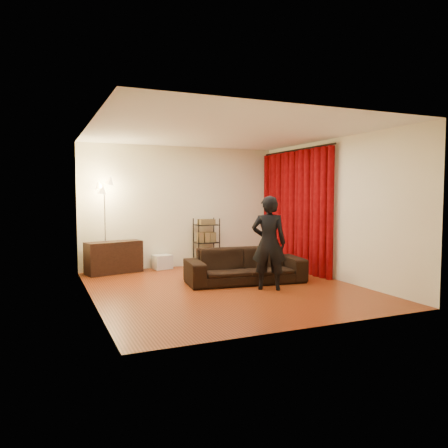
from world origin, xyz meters
name	(u,v)px	position (x,y,z in m)	size (l,w,h in m)	color
floor	(226,288)	(0.00, 0.00, 0.00)	(5.00, 5.00, 0.00)	#8F3B1A
ceiling	(226,132)	(0.00, 0.00, 2.70)	(5.00, 5.00, 0.00)	white
wall_back	(181,207)	(0.00, 2.50, 1.35)	(5.00, 5.00, 0.00)	#F8F0CD
wall_front	(308,218)	(0.00, -2.50, 1.35)	(5.00, 5.00, 0.00)	#F8F0CD
wall_left	(91,213)	(-2.25, 0.00, 1.35)	(5.00, 5.00, 0.00)	#F8F0CD
wall_right	(332,209)	(2.25, 0.00, 1.35)	(5.00, 5.00, 0.00)	#F8F0CD
curtain_rod	(297,150)	(2.15, 1.12, 2.58)	(0.04, 0.04, 2.65)	black
curtain	(295,211)	(2.13, 1.12, 1.28)	(0.22, 2.65, 2.55)	#730608
sofa	(245,266)	(0.52, 0.28, 0.32)	(2.17, 0.85, 0.63)	black
person	(269,243)	(0.63, -0.40, 0.81)	(0.59, 0.39, 1.61)	black
media_cabinet	(114,257)	(-1.56, 2.22, 0.33)	(1.13, 0.42, 0.66)	black
storage_boxes	(162,262)	(-0.51, 2.30, 0.16)	(0.38, 0.31, 0.32)	silver
wire_shelf	(206,242)	(0.50, 2.23, 0.55)	(0.50, 0.35, 1.09)	black
floor_lamp	(105,228)	(-1.74, 2.13, 0.96)	(0.35, 0.35, 1.92)	silver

